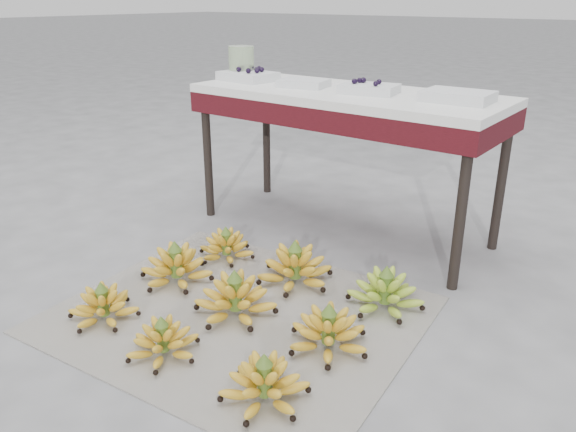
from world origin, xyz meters
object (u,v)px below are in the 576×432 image
Objects in this scene: tray_right at (369,88)px; tray_far_right at (458,96)px; newspaper_mat at (238,314)px; tray_left at (304,83)px; bunch_front_left at (103,306)px; bunch_mid_left at (176,267)px; bunch_back_left at (226,247)px; tray_far_left at (248,76)px; bunch_back_right at (385,293)px; bunch_front_right at (265,384)px; bunch_front_center at (163,342)px; vendor_table at (346,108)px; bunch_back_center at (295,268)px; bunch_mid_center at (235,299)px; bunch_mid_right at (328,333)px; glass_jar at (241,62)px.

tray_right reaches higher than tray_far_right.
tray_left is at bearing 111.34° from newspaper_mat.
tray_left reaches higher than bunch_front_left.
bunch_mid_left is 0.28m from bunch_back_left.
tray_left is (0.02, 1.19, 0.65)m from bunch_front_left.
bunch_mid_left is at bearing 79.51° from bunch_front_left.
bunch_back_right is at bearing -25.12° from tray_far_left.
bunch_front_right is (0.74, 0.01, 0.00)m from bunch_front_left.
bunch_front_center is (0.34, -0.02, -0.00)m from bunch_front_left.
bunch_mid_left is 1.21× the size of bunch_back_left.
bunch_back_center is at bearing -76.07° from vendor_table.
bunch_back_center is (0.03, 0.33, 0.00)m from bunch_mid_center.
bunch_mid_left is at bearing -91.95° from tray_left.
tray_far_right is at bearing 92.09° from bunch_mid_right.
bunch_front_left is 1.43m from tray_right.
bunch_mid_left is 1.37× the size of tray_far_right.
glass_jar is (-0.40, 1.23, 0.72)m from bunch_front_left.
vendor_table is at bearing 122.11° from bunch_mid_right.
vendor_table is at bearing -0.54° from glass_jar.
vendor_table is (0.24, 1.23, 0.56)m from bunch_front_left.
bunch_front_left is 0.74m from bunch_front_right.
bunch_back_center is at bearing 86.45° from newspaper_mat.
bunch_mid_left is at bearing -178.94° from bunch_mid_right.
bunch_mid_center is 1.59× the size of tray_left.
tray_far_right is at bearing 2.73° from vendor_table.
bunch_front_center is 1.00× the size of tray_far_left.
tray_right is at bearing 104.03° from bunch_front_center.
bunch_mid_center is 1.37× the size of bunch_mid_right.
bunch_mid_left reaches higher than bunch_mid_right.
bunch_back_left is at bearing 160.20° from bunch_mid_right.
bunch_front_left is at bearing -152.95° from bunch_mid_right.
bunch_front_left and bunch_back_left have the same top height.
tray_far_left reaches higher than tray_far_right.
vendor_table is 4.99× the size of tray_far_left.
vendor_table reaches higher than bunch_front_center.
tray_far_right reaches higher than tray_left.
vendor_table reaches higher than bunch_back_left.
tray_far_right is at bearing 20.67° from bunch_back_left.
bunch_front_center is 0.40m from bunch_front_right.
bunch_front_left is at bearing -120.85° from tray_far_right.
bunch_back_right is 0.22× the size of vendor_table.
bunch_front_right is at bearing -58.72° from tray_left.
bunch_mid_left is at bearing -111.11° from bunch_back_left.
bunch_front_right is 0.82m from bunch_mid_left.
bunch_front_center is 1.40m from tray_right.
tray_far_right is (0.73, 0.06, 0.00)m from tray_left.
newspaper_mat is 0.38m from bunch_mid_left.
tray_left is at bearing -175.57° from tray_right.
bunch_front_center is at bearing -116.88° from bunch_mid_center.
vendor_table is 5.23× the size of tray_far_right.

